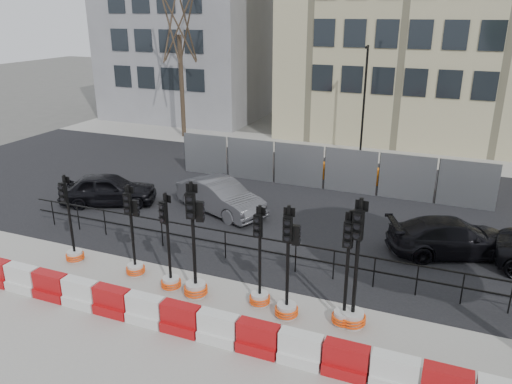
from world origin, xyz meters
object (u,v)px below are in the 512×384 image
at_px(traffic_signal_h, 353,302).
at_px(car_c, 453,237).
at_px(traffic_signal_a, 73,244).
at_px(traffic_signal_d, 195,271).
at_px(car_a, 108,189).

distance_m(traffic_signal_h, car_c, 5.73).
height_order(traffic_signal_a, traffic_signal_h, traffic_signal_h).
xyz_separation_m(traffic_signal_h, car_c, (2.22, 5.28, -0.11)).
relative_size(traffic_signal_d, car_a, 0.82).
bearing_deg(car_c, traffic_signal_h, 134.53).
relative_size(traffic_signal_a, car_c, 0.64).
xyz_separation_m(car_a, car_c, (13.49, 0.55, -0.05)).
relative_size(traffic_signal_a, traffic_signal_d, 0.86).
distance_m(traffic_signal_d, traffic_signal_h, 4.42).
bearing_deg(traffic_signal_a, car_a, 116.82).
distance_m(traffic_signal_a, car_c, 12.43).
height_order(traffic_signal_d, car_c, traffic_signal_d).
xyz_separation_m(traffic_signal_h, car_a, (-11.27, 4.73, -0.07)).
height_order(traffic_signal_a, car_c, traffic_signal_a).
bearing_deg(traffic_signal_h, traffic_signal_d, -169.45).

